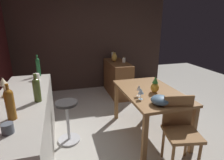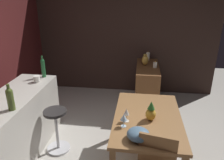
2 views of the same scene
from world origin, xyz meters
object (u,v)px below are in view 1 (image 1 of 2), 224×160
Objects in this scene: pineapple_centerpiece at (155,86)px; pillar_candle_short at (124,60)px; bar_stool at (68,121)px; wine_glass_left at (141,91)px; cup_white at (36,77)px; pillar_candle_tall at (113,56)px; chair_near_window at (180,128)px; counter_lamp at (3,83)px; sideboard_cabinet at (117,78)px; wine_bottle_green at (38,66)px; wine_bottle_amber at (10,103)px; fruit_bowl at (160,100)px; vase_brass at (114,57)px; wine_bottle_olive at (37,89)px; cup_slate at (8,128)px; dining_table at (150,96)px; wine_glass_right at (139,88)px.

pillar_candle_short is at bearing -4.39° from pineapple_centerpiece.
wine_glass_left is (-0.39, -0.99, 0.51)m from bar_stool.
pillar_candle_tall reaches higher than cup_white.
counter_lamp is at bearing 72.86° from chair_near_window.
wine_bottle_green is (-1.04, 1.69, 0.65)m from sideboard_cabinet.
wine_bottle_amber is at bearing 148.45° from bar_stool.
vase_brass reaches higher than fruit_bowl.
wine_bottle_olive reaches higher than cup_slate.
wine_bottle_green is at bearing 117.95° from pillar_candle_short.
cup_slate is at bearing 114.34° from wine_glass_left.
chair_near_window is 6.84× the size of cup_white.
dining_table reaches higher than bar_stool.
bar_stool is at bearing 80.87° from pineapple_centerpiece.
fruit_bowl is at bearing -95.91° from wine_bottle_olive.
wine_glass_left is 1.72m from wine_bottle_green.
pillar_candle_tall is (2.46, -0.32, 0.05)m from wine_glass_left.
dining_table is 2.00m from cup_slate.
pillar_candle_short is (1.72, -0.17, 0.22)m from dining_table.
dining_table is 5.48× the size of counter_lamp.
dining_table is 7.83× the size of wine_glass_right.
cup_slate is at bearing -165.68° from counter_lamp.
wine_glass_left is at bearing -73.95° from wine_bottle_amber.
vase_brass is (1.86, 0.03, 0.27)m from dining_table.
chair_near_window is 2.20m from counter_lamp.
bar_stool is (-1.65, 1.30, -0.06)m from sideboard_cabinet.
wine_bottle_amber is 1.44× the size of counter_lamp.
wine_glass_left is (-0.25, 0.28, 0.21)m from dining_table.
wine_bottle_green is at bearing 63.94° from pineapple_centerpiece.
cup_slate is at bearing 176.86° from cup_white.
vase_brass is at bearing -55.75° from wine_bottle_green.
counter_lamp reaches higher than sideboard_cabinet.
counter_lamp is (-0.01, 1.99, 0.23)m from pineapple_centerpiece.
sideboard_cabinet is at bearing -37.35° from wine_bottle_olive.
sideboard_cabinet is 3.43× the size of wine_bottle_olive.
vase_brass is at bearing 0.79° from dining_table.
counter_lamp is (0.17, 1.68, 0.22)m from wine_glass_left.
fruit_bowl is at bearing -156.12° from wine_glass_right.
pineapple_centerpiece is (-0.07, -0.03, 0.20)m from dining_table.
wine_bottle_amber is 2.67× the size of cup_slate.
wine_bottle_green is at bearing 130.64° from pillar_candle_tall.
wine_bottle_green reaches higher than fruit_bowl.
cup_slate is at bearing 143.98° from pillar_candle_short.
sideboard_cabinet is at bearing -0.12° from pineapple_centerpiece.
pineapple_centerpiece is 2.28m from pillar_candle_tall.
bar_stool is at bearing 74.75° from wine_glass_right.
vase_brass is (1.93, 0.06, 0.08)m from pineapple_centerpiece.
chair_near_window is 0.67m from wine_glass_left.
chair_near_window is at bearing -143.28° from fruit_bowl.
chair_near_window reaches higher than fruit_bowl.
pillar_candle_tall reaches higher than fruit_bowl.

